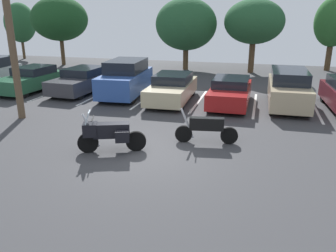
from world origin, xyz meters
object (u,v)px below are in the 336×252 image
(car_charcoal, at_px, (82,80))
(car_blue, at_px, (126,79))
(car_green, at_px, (31,79))
(utility_pole, at_px, (7,9))
(motorcycle_second, at_px, (206,128))
(motorcycle_touring, at_px, (109,133))
(car_tan, at_px, (288,88))
(car_red, at_px, (230,92))
(car_champagne, at_px, (172,88))

(car_charcoal, distance_m, car_blue, 2.77)
(car_green, relative_size, utility_pole, 0.52)
(motorcycle_second, bearing_deg, car_green, 153.12)
(motorcycle_touring, height_order, car_green, same)
(motorcycle_touring, distance_m, car_tan, 9.69)
(car_charcoal, bearing_deg, car_red, -4.58)
(car_champagne, height_order, car_red, car_champagne)
(car_blue, relative_size, car_tan, 0.98)
(motorcycle_second, relative_size, car_champagne, 0.46)
(motorcycle_touring, bearing_deg, motorcycle_second, 29.32)
(car_charcoal, bearing_deg, car_tan, -0.64)
(motorcycle_second, bearing_deg, motorcycle_touring, -150.68)
(car_champagne, distance_m, car_tan, 5.70)
(car_green, distance_m, car_red, 11.44)
(motorcycle_touring, bearing_deg, utility_pole, 154.58)
(motorcycle_touring, xyz_separation_m, car_blue, (-2.48, 7.61, 0.29))
(car_champagne, distance_m, utility_pole, 8.15)
(car_red, bearing_deg, car_charcoal, 175.42)
(car_blue, bearing_deg, car_charcoal, 176.11)
(motorcycle_touring, distance_m, motorcycle_second, 3.33)
(car_charcoal, distance_m, car_tan, 11.15)
(car_green, distance_m, car_champagne, 8.49)
(car_green, xyz_separation_m, utility_pole, (2.95, -4.76, 3.81))
(motorcycle_touring, bearing_deg, car_blue, 108.04)
(motorcycle_touring, relative_size, car_champagne, 0.45)
(motorcycle_second, distance_m, car_green, 12.49)
(motorcycle_touring, relative_size, utility_pole, 0.24)
(motorcycle_touring, relative_size, car_blue, 0.45)
(car_tan, bearing_deg, motorcycle_touring, -127.66)
(car_green, height_order, car_blue, car_blue)
(car_red, bearing_deg, car_blue, 175.09)
(motorcycle_touring, height_order, car_blue, car_blue)
(motorcycle_touring, distance_m, car_charcoal, 9.38)
(car_red, height_order, utility_pole, utility_pole)
(motorcycle_touring, height_order, motorcycle_second, motorcycle_touring)
(car_charcoal, xyz_separation_m, utility_pole, (-0.07, -5.28, 3.82))
(car_green, distance_m, car_tan, 14.17)
(motorcycle_touring, relative_size, car_tan, 0.44)
(car_red, relative_size, car_tan, 0.93)
(car_red, distance_m, car_tan, 2.78)
(car_charcoal, relative_size, car_tan, 0.96)
(car_charcoal, bearing_deg, car_green, -170.27)
(motorcycle_second, relative_size, car_blue, 0.46)
(car_green, bearing_deg, utility_pole, -58.21)
(motorcycle_second, relative_size, car_red, 0.49)
(motorcycle_touring, height_order, car_champagne, car_champagne)
(car_green, xyz_separation_m, car_champagne, (8.49, -0.16, -0.01))
(car_red, bearing_deg, car_champagne, 179.99)
(car_red, xyz_separation_m, car_tan, (2.72, 0.55, 0.22))
(car_champagne, bearing_deg, car_tan, 5.54)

